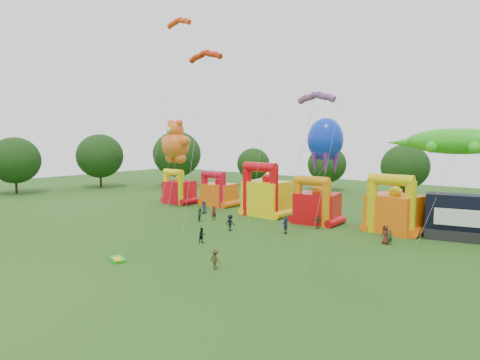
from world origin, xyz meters
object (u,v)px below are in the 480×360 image
Objects in this scene: spectator_0 at (204,207)px; stage_trailer at (464,218)px; gecko_kite at (447,167)px; spectator_4 at (318,222)px; bouncy_castle_0 at (178,190)px; bouncy_castle_2 at (266,195)px; teddy_bear_kite at (174,157)px; octopus_kite at (315,167)px.

stage_trailer is at bearing -3.50° from spectator_0.
gecko_kite is 15.30m from spectator_4.
bouncy_castle_2 reaches higher than bouncy_castle_0.
stage_trailer is 4.58× the size of spectator_4.
teddy_bear_kite reaches higher than stage_trailer.
spectator_4 is at bearing -6.77° from bouncy_castle_0.
teddy_bear_kite is at bearing -166.34° from octopus_kite.
gecko_kite is (35.99, 6.16, -0.19)m from teddy_bear_kite.
teddy_bear_kite reaches higher than bouncy_castle_2.
bouncy_castle_0 is 0.72× the size of stage_trailer.
stage_trailer is at bearing 4.09° from octopus_kite.
spectator_0 is at bearing 3.45° from teddy_bear_kite.
bouncy_castle_0 is 3.08× the size of spectator_0.
stage_trailer is 17.85m from octopus_kite.
teddy_bear_kite is 36.51m from gecko_kite.
bouncy_castle_0 is at bearing 141.85° from spectator_0.
teddy_bear_kite is 0.98× the size of gecko_kite.
spectator_0 is (-30.34, -5.82, -6.76)m from gecko_kite.
teddy_bear_kite is at bearing -160.26° from bouncy_castle_2.
bouncy_castle_2 is 4.35× the size of spectator_4.
octopus_kite reaches higher than gecko_kite.
stage_trailer is (24.62, 1.51, -0.48)m from bouncy_castle_2.
stage_trailer is 0.58× the size of teddy_bear_kite.
bouncy_castle_0 reaches higher than stage_trailer.
bouncy_castle_2 is at bearing -0.20° from bouncy_castle_0.
spectator_0 is (9.92, -4.47, -1.26)m from bouncy_castle_0.
spectator_4 is at bearing -160.38° from gecko_kite.
spectator_0 is (5.65, 0.34, -6.95)m from teddy_bear_kite.
stage_trailer is at bearing 9.38° from teddy_bear_kite.
octopus_kite is at bearing -110.08° from spectator_4.
gecko_kite is (40.26, 1.35, 5.50)m from bouncy_castle_0.
bouncy_castle_0 is 10.96m from spectator_0.
stage_trailer is at bearing 142.90° from spectator_4.
octopus_kite reaches higher than spectator_0.
octopus_kite is 16.91m from spectator_0.
spectator_0 reaches higher than spectator_4.
octopus_kite reaches higher than bouncy_castle_2.
octopus_kite is 7.50m from spectator_4.
teddy_bear_kite is (-13.24, -4.75, 5.04)m from bouncy_castle_2.
gecko_kite is (22.75, 1.41, 4.85)m from bouncy_castle_2.
stage_trailer is 0.57× the size of gecko_kite.
bouncy_castle_0 is at bearing -179.50° from octopus_kite.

